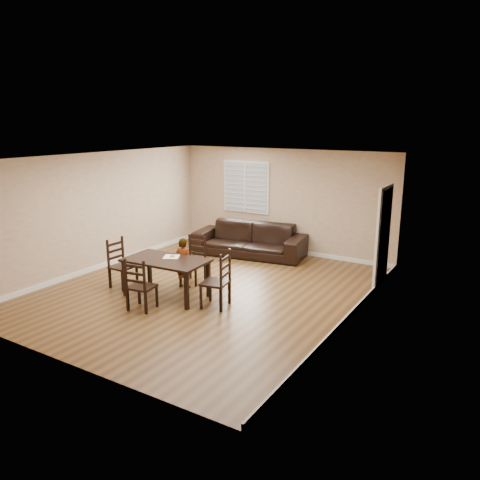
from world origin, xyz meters
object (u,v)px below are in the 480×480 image
(chair_near, at_px, (196,261))
(child, at_px, (184,263))
(chair_right, at_px, (222,282))
(donut, at_px, (172,256))
(chair_far, at_px, (138,288))
(chair_left, at_px, (119,265))
(sofa, at_px, (249,240))
(dining_table, at_px, (166,263))

(chair_near, bearing_deg, child, -89.85)
(chair_right, bearing_deg, donut, -105.62)
(chair_near, xyz_separation_m, chair_far, (0.11, -1.90, -0.00))
(chair_left, relative_size, sofa, 0.36)
(chair_right, distance_m, sofa, 3.56)
(chair_near, xyz_separation_m, sofa, (-0.03, 2.35, -0.04))
(chair_left, bearing_deg, child, -60.17)
(dining_table, relative_size, child, 1.58)
(chair_left, distance_m, child, 1.38)
(chair_far, relative_size, child, 0.94)
(dining_table, xyz_separation_m, chair_right, (1.25, 0.09, -0.18))
(child, bearing_deg, chair_far, 84.62)
(dining_table, xyz_separation_m, chair_left, (-1.24, -0.06, -0.21))
(chair_near, relative_size, chair_left, 0.97)
(chair_right, xyz_separation_m, donut, (-1.24, 0.10, 0.29))
(donut, bearing_deg, dining_table, -93.27)
(dining_table, bearing_deg, child, 90.00)
(chair_left, distance_m, sofa, 3.63)
(chair_far, xyz_separation_m, chair_left, (-1.30, 0.81, 0.01))
(donut, bearing_deg, chair_left, -169.15)
(dining_table, distance_m, chair_near, 1.06)
(chair_far, distance_m, chair_right, 1.52)
(chair_far, height_order, sofa, chair_far)
(chair_left, bearing_deg, dining_table, -85.65)
(dining_table, bearing_deg, chair_right, 0.84)
(dining_table, distance_m, donut, 0.22)
(chair_far, bearing_deg, dining_table, -94.95)
(dining_table, relative_size, chair_left, 1.63)
(chair_left, xyz_separation_m, sofa, (1.16, 3.44, -0.05))
(chair_near, bearing_deg, donut, -88.46)
(child, distance_m, donut, 0.48)
(dining_table, height_order, chair_near, chair_near)
(chair_right, distance_m, donut, 1.28)
(chair_far, bearing_deg, chair_left, -40.59)
(chair_left, distance_m, donut, 1.32)
(chair_left, relative_size, donut, 9.74)
(chair_near, distance_m, sofa, 2.35)
(chair_left, bearing_deg, chair_near, -45.62)
(chair_left, bearing_deg, chair_far, -120.00)
(dining_table, bearing_deg, sofa, 88.41)
(chair_left, height_order, sofa, chair_left)
(sofa, bearing_deg, child, -97.68)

